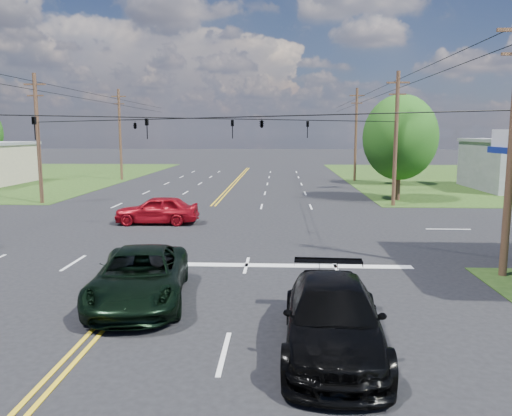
# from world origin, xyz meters

# --- Properties ---
(ground) EXTENTS (280.00, 280.00, 0.00)m
(ground) POSITION_xyz_m (0.00, 12.00, 0.00)
(ground) COLOR black
(ground) RESTS_ON ground
(stop_bar) EXTENTS (10.00, 0.50, 0.02)m
(stop_bar) POSITION_xyz_m (5.00, 4.00, 0.00)
(stop_bar) COLOR silver
(stop_bar) RESTS_ON ground
(pole_se) EXTENTS (1.60, 0.28, 9.50)m
(pole_se) POSITION_xyz_m (13.00, 3.00, 4.92)
(pole_se) COLOR #42291C
(pole_se) RESTS_ON ground
(pole_nw) EXTENTS (1.60, 0.28, 9.50)m
(pole_nw) POSITION_xyz_m (-13.00, 21.00, 4.92)
(pole_nw) COLOR #42291C
(pole_nw) RESTS_ON ground
(pole_ne) EXTENTS (1.60, 0.28, 9.50)m
(pole_ne) POSITION_xyz_m (13.00, 21.00, 4.92)
(pole_ne) COLOR #42291C
(pole_ne) RESTS_ON ground
(pole_left_far) EXTENTS (1.60, 0.28, 10.00)m
(pole_left_far) POSITION_xyz_m (-13.00, 40.00, 5.17)
(pole_left_far) COLOR #42291C
(pole_left_far) RESTS_ON ground
(pole_right_far) EXTENTS (1.60, 0.28, 10.00)m
(pole_right_far) POSITION_xyz_m (13.00, 40.00, 5.17)
(pole_right_far) COLOR #42291C
(pole_right_far) RESTS_ON ground
(span_wire_signals) EXTENTS (26.00, 18.00, 1.13)m
(span_wire_signals) POSITION_xyz_m (0.00, 12.00, 6.00)
(span_wire_signals) COLOR black
(span_wire_signals) RESTS_ON ground
(power_lines) EXTENTS (26.04, 100.00, 0.64)m
(power_lines) POSITION_xyz_m (0.00, 10.00, 8.60)
(power_lines) COLOR black
(power_lines) RESTS_ON ground
(tree_right_a) EXTENTS (5.70, 5.70, 8.18)m
(tree_right_a) POSITION_xyz_m (14.00, 24.00, 4.87)
(tree_right_a) COLOR #42291C
(tree_right_a) RESTS_ON ground
(tree_right_b) EXTENTS (4.94, 4.94, 7.09)m
(tree_right_b) POSITION_xyz_m (16.50, 36.00, 4.22)
(tree_right_b) COLOR #42291C
(tree_right_b) RESTS_ON ground
(pickup_dkgreen) EXTENTS (3.46, 6.17, 1.63)m
(pickup_dkgreen) POSITION_xyz_m (0.50, -0.45, 0.81)
(pickup_dkgreen) COLOR black
(pickup_dkgreen) RESTS_ON ground
(suv_black) EXTENTS (2.61, 5.84, 1.66)m
(suv_black) POSITION_xyz_m (6.09, -3.73, 0.83)
(suv_black) COLOR black
(suv_black) RESTS_ON ground
(sedan_red) EXTENTS (4.83, 2.08, 1.62)m
(sedan_red) POSITION_xyz_m (-2.30, 13.00, 0.81)
(sedan_red) COLOR maroon
(sedan_red) RESTS_ON ground
(polesign_ne) EXTENTS (2.05, 1.08, 7.74)m
(polesign_ne) POSITION_xyz_m (14.98, 29.76, 5.99)
(polesign_ne) COLOR #A5A5AA
(polesign_ne) RESTS_ON ground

